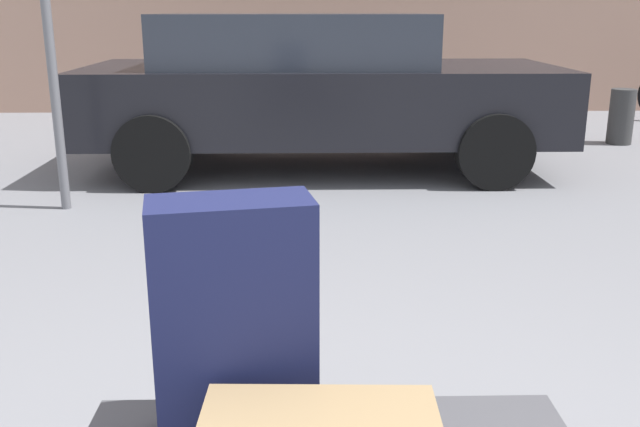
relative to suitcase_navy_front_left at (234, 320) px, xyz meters
name	(u,v)px	position (x,y,z in m)	size (l,w,h in m)	color
suitcase_navy_front_left	(234,320)	(0.00, 0.00, 0.00)	(0.42, 0.20, 0.66)	#191E47
parked_car	(315,87)	(0.30, 4.90, 0.09)	(4.30, 1.92, 1.42)	black
bollard_kerb_near	(507,117)	(2.44, 6.07, -0.37)	(0.27, 0.27, 0.61)	#383838
bollard_kerb_mid	(621,117)	(3.73, 6.07, -0.37)	(0.27, 0.27, 0.61)	#383838
no_parking_sign	(46,10)	(-1.62, 3.51, 0.78)	(0.50, 0.07, 2.34)	slate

